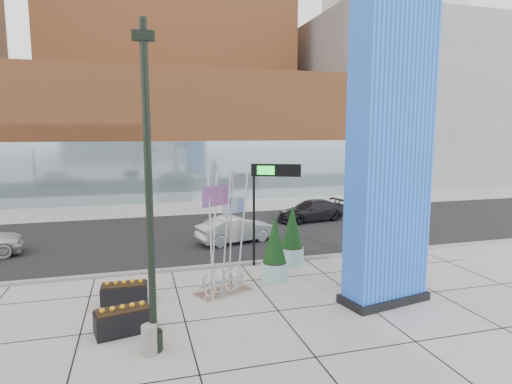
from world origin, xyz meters
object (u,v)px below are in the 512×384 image
object	(u,v)px
public_art_sculpture	(223,261)
concrete_bollard	(149,340)
blue_pylon	(390,160)
lamp_post	(150,223)
overhead_street_sign	(271,178)
car_silver_mid	(236,230)

from	to	relation	value
public_art_sculpture	concrete_bollard	size ratio (longest dim) A/B	5.65
blue_pylon	lamp_post	xyz separation A→B (m)	(-7.73, -1.28, -1.38)
lamp_post	overhead_street_sign	world-z (taller)	lamp_post
public_art_sculpture	car_silver_mid	world-z (taller)	public_art_sculpture
blue_pylon	concrete_bollard	bearing A→B (deg)	179.25
overhead_street_sign	car_silver_mid	xyz separation A→B (m)	(-0.59, 4.05, -3.12)
lamp_post	public_art_sculpture	size ratio (longest dim) A/B	1.90
lamp_post	concrete_bollard	size ratio (longest dim) A/B	10.75
car_silver_mid	public_art_sculpture	bearing A→B (deg)	148.30
concrete_bollard	overhead_street_sign	world-z (taller)	overhead_street_sign
overhead_street_sign	car_silver_mid	bearing A→B (deg)	122.50
overhead_street_sign	car_silver_mid	distance (m)	5.15
concrete_bollard	overhead_street_sign	xyz separation A→B (m)	(5.39, 6.46, 3.41)
public_art_sculpture	car_silver_mid	bearing A→B (deg)	49.69
concrete_bollard	overhead_street_sign	distance (m)	9.07
public_art_sculpture	blue_pylon	bearing A→B (deg)	-47.34
overhead_street_sign	car_silver_mid	size ratio (longest dim) A/B	1.07
lamp_post	public_art_sculpture	distance (m)	4.97
public_art_sculpture	concrete_bollard	bearing A→B (deg)	-149.81
public_art_sculpture	overhead_street_sign	bearing A→B (deg)	22.51
blue_pylon	concrete_bollard	size ratio (longest dim) A/B	12.73
overhead_street_sign	lamp_post	bearing A→B (deg)	-105.76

